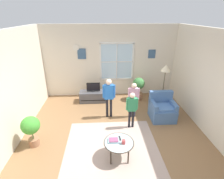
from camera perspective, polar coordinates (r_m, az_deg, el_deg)
ground_plane at (r=4.93m, az=1.12°, el=-16.60°), size 5.82×6.48×0.02m
back_wall at (r=6.95m, az=-0.70°, el=9.39°), size 5.22×0.17×2.86m
side_wall_left at (r=4.74m, az=-32.85°, el=-1.91°), size 0.12×5.88×2.86m
side_wall_right at (r=5.09m, az=32.77°, el=-0.27°), size 0.12×5.88×2.86m
area_rug at (r=4.74m, az=-0.13°, el=-18.38°), size 2.40×2.15×0.01m
tv_stand at (r=6.77m, az=-6.13°, el=-2.28°), size 1.08×0.47×0.42m
television at (r=6.60m, az=-6.28°, el=0.83°), size 0.52×0.08×0.37m
armchair at (r=5.86m, az=16.42°, el=-6.37°), size 0.76×0.74×0.87m
coffee_table at (r=4.18m, az=2.32°, el=-17.56°), size 0.71×0.71×0.46m
book_stack at (r=4.17m, az=0.54°, el=-16.64°), size 0.27×0.18×0.05m
cup at (r=4.10m, az=3.91°, el=-17.10°), size 0.09×0.09×0.10m
remote_near_books at (r=4.24m, az=2.61°, el=-16.00°), size 0.05×0.14×0.02m
person_pink_shirt at (r=5.53m, az=7.20°, el=-2.26°), size 0.37×0.17×1.21m
person_blue_shirt at (r=5.44m, az=-1.04°, el=-1.52°), size 0.41×0.19×1.35m
person_green_shirt at (r=5.02m, az=6.66°, el=-5.63°), size 0.35×0.16×1.16m
potted_plant_by_window at (r=6.82m, az=8.83°, el=0.84°), size 0.46×0.46×0.92m
potted_plant_corner at (r=4.87m, az=-25.51°, el=-11.43°), size 0.46×0.46×0.86m
floor_lamp at (r=6.09m, az=17.41°, el=5.44°), size 0.32×0.32×1.64m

